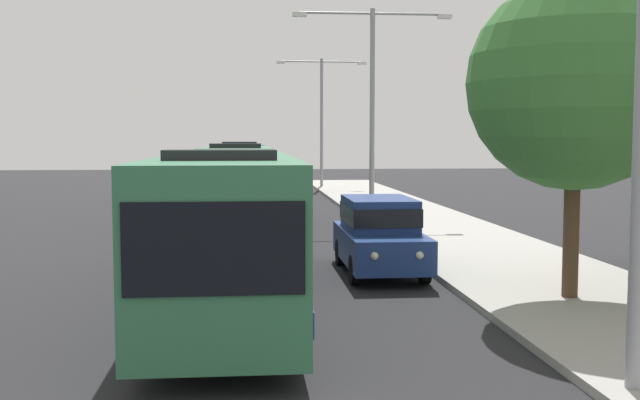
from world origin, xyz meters
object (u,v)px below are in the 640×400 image
bus_middle (240,169)px  streetlamp_mid (372,90)px  bus_lead (227,221)px  roadside_tree (575,83)px  white_suv (379,232)px  streetlamp_far (322,109)px  bus_second_in_line (237,182)px

bus_middle → streetlamp_mid: streetlamp_mid is taller
bus_lead → roadside_tree: bearing=-6.8°
white_suv → roadside_tree: bearing=-49.9°
streetlamp_mid → streetlamp_far: streetlamp_far is taller
bus_lead → white_suv: (3.70, 3.06, -0.66)m
white_suv → streetlamp_far: (1.70, 32.90, 4.35)m
bus_second_in_line → streetlamp_mid: bearing=6.2°
bus_lead → bus_second_in_line: same height
bus_second_in_line → streetlamp_mid: 6.52m
bus_middle → roadside_tree: size_ratio=1.69×
bus_middle → streetlamp_far: size_ratio=1.28×
bus_middle → streetlamp_mid: 13.97m
bus_middle → white_suv: bus_middle is taller
white_suv → streetlamp_far: bearing=87.0°
white_suv → streetlamp_far: streetlamp_far is taller
bus_lead → streetlamp_far: streetlamp_far is taller
bus_lead → white_suv: bus_lead is taller
roadside_tree → bus_middle: bearing=104.0°
streetlamp_mid → streetlamp_far: 21.22m
bus_second_in_line → streetlamp_far: size_ratio=1.27×
bus_middle → streetlamp_far: (5.40, 8.85, 3.69)m
bus_lead → streetlamp_far: size_ratio=1.45×
bus_lead → bus_middle: 27.11m
streetlamp_far → white_suv: bearing=-93.0°
bus_second_in_line → white_suv: size_ratio=2.37×
white_suv → bus_lead: bearing=-140.4°
bus_lead → roadside_tree: roadside_tree is taller
streetlamp_mid → roadside_tree: size_ratio=1.28×
roadside_tree → bus_second_in_line: bearing=115.0°
streetlamp_mid → roadside_tree: (1.59, -15.58, -0.81)m
streetlamp_mid → bus_middle: bearing=113.6°
streetlamp_far → roadside_tree: bearing=-87.5°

